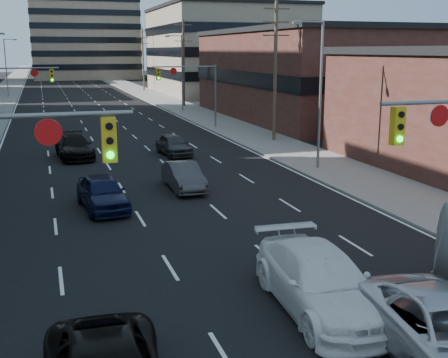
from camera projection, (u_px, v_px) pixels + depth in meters
name	position (u px, v px, depth m)	size (l,w,h in m)	color
road_surface	(66.00, 82.00, 129.14)	(18.00, 300.00, 0.02)	black
sidewalk_left	(12.00, 83.00, 125.67)	(5.00, 300.00, 0.15)	slate
sidewalk_right	(116.00, 81.00, 132.58)	(5.00, 300.00, 0.15)	slate
storefront_right_mid	(324.00, 76.00, 61.19)	(20.00, 30.00, 9.00)	#472119
office_right_far	(225.00, 52.00, 96.15)	(22.00, 28.00, 14.00)	gray
bg_block_right	(199.00, 55.00, 137.41)	(22.00, 22.00, 12.00)	gray
signal_far_left	(14.00, 86.00, 47.07)	(6.09, 0.33, 6.00)	slate
signal_far_right	(191.00, 83.00, 51.69)	(6.09, 0.33, 6.00)	slate
utility_pole_block	(275.00, 69.00, 44.38)	(2.20, 0.28, 11.00)	#4C3D2D
utility_pole_midblock	(184.00, 62.00, 72.19)	(2.20, 0.28, 11.00)	#4C3D2D
utility_pole_distant	(143.00, 59.00, 99.99)	(2.20, 0.28, 11.00)	#4C3D2D
streetlight_left_far	(7.00, 65.00, 87.82)	(2.03, 0.22, 9.00)	slate
streetlight_right_near	(318.00, 88.00, 33.79)	(2.03, 0.22, 9.00)	slate
streetlight_right_far	(181.00, 69.00, 66.23)	(2.03, 0.22, 9.00)	slate
white_van	(320.00, 281.00, 15.97)	(2.43, 5.99, 1.74)	white
sedan_blue	(102.00, 193.00, 26.12)	(1.88, 4.68, 1.59)	black
sedan_grey_center	(184.00, 176.00, 29.82)	(1.53, 4.39, 1.45)	#38373A
sedan_black_far	(74.00, 147.00, 38.60)	(2.21, 5.43, 1.58)	black
sedan_grey_right	(174.00, 145.00, 39.66)	(1.76, 4.39, 1.49)	#313133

